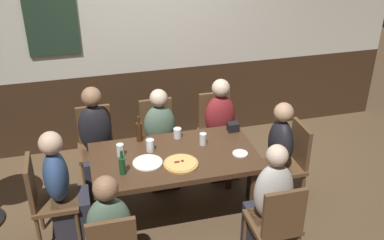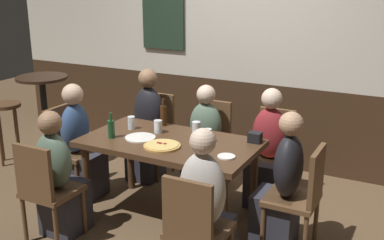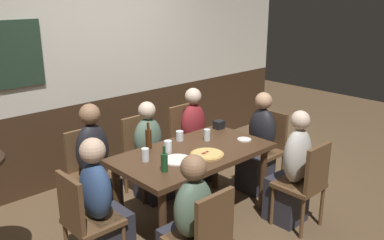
% 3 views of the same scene
% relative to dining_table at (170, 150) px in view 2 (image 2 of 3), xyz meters
% --- Properties ---
extents(ground_plane, '(12.00, 12.00, 0.00)m').
position_rel_dining_table_xyz_m(ground_plane, '(0.00, 0.00, -0.65)').
color(ground_plane, brown).
extents(wall_back, '(6.40, 0.13, 2.60)m').
position_rel_dining_table_xyz_m(wall_back, '(-0.01, 1.65, 0.65)').
color(wall_back, '#3D2819').
rests_on(wall_back, ground_plane).
extents(dining_table, '(1.53, 0.85, 0.74)m').
position_rel_dining_table_xyz_m(dining_table, '(0.00, 0.00, 0.00)').
color(dining_table, '#472D1C').
rests_on(dining_table, ground_plane).
extents(chair_right_far, '(0.40, 0.40, 0.88)m').
position_rel_dining_table_xyz_m(chair_right_far, '(0.68, 0.84, -0.15)').
color(chair_right_far, brown).
rests_on(chair_right_far, ground_plane).
extents(chair_right_near, '(0.40, 0.40, 0.88)m').
position_rel_dining_table_xyz_m(chair_right_near, '(0.68, -0.84, -0.15)').
color(chair_right_near, brown).
rests_on(chair_right_near, ground_plane).
extents(chair_left_near, '(0.40, 0.40, 0.88)m').
position_rel_dining_table_xyz_m(chair_left_near, '(-0.68, -0.84, -0.15)').
color(chair_left_near, brown).
rests_on(chair_left_near, ground_plane).
extents(chair_head_east, '(0.40, 0.40, 0.88)m').
position_rel_dining_table_xyz_m(chair_head_east, '(1.18, 0.00, -0.15)').
color(chair_head_east, brown).
rests_on(chair_head_east, ground_plane).
extents(chair_left_far, '(0.40, 0.40, 0.88)m').
position_rel_dining_table_xyz_m(chair_left_far, '(-0.68, 0.84, -0.15)').
color(chair_left_far, brown).
rests_on(chair_left_far, ground_plane).
extents(chair_head_west, '(0.40, 0.40, 0.88)m').
position_rel_dining_table_xyz_m(chair_head_west, '(-1.18, 0.00, -0.15)').
color(chair_head_west, brown).
rests_on(chair_head_west, ground_plane).
extents(chair_mid_far, '(0.40, 0.40, 0.88)m').
position_rel_dining_table_xyz_m(chair_mid_far, '(0.00, 0.84, -0.15)').
color(chair_mid_far, brown).
rests_on(chair_mid_far, ground_plane).
extents(person_right_far, '(0.34, 0.37, 1.13)m').
position_rel_dining_table_xyz_m(person_right_far, '(0.68, 0.68, -0.17)').
color(person_right_far, '#2D2D38').
rests_on(person_right_far, ground_plane).
extents(person_right_near, '(0.34, 0.37, 1.16)m').
position_rel_dining_table_xyz_m(person_right_near, '(0.68, -0.68, -0.16)').
color(person_right_near, '#2D2D38').
rests_on(person_right_near, ground_plane).
extents(person_left_near, '(0.34, 0.37, 1.11)m').
position_rel_dining_table_xyz_m(person_left_near, '(-0.68, -0.68, -0.19)').
color(person_left_near, '#2D2D38').
rests_on(person_left_near, ground_plane).
extents(person_head_east, '(0.37, 0.34, 1.14)m').
position_rel_dining_table_xyz_m(person_head_east, '(1.02, 0.00, -0.17)').
color(person_head_east, '#2D2D38').
rests_on(person_head_east, ground_plane).
extents(person_left_far, '(0.34, 0.37, 1.19)m').
position_rel_dining_table_xyz_m(person_left_far, '(-0.68, 0.68, -0.14)').
color(person_left_far, '#2D2D38').
rests_on(person_left_far, ground_plane).
extents(person_head_west, '(0.37, 0.34, 1.14)m').
position_rel_dining_table_xyz_m(person_head_west, '(-1.02, 0.00, -0.17)').
color(person_head_west, '#2D2D38').
rests_on(person_head_west, ground_plane).
extents(person_mid_far, '(0.34, 0.37, 1.09)m').
position_rel_dining_table_xyz_m(person_mid_far, '(-0.00, 0.67, -0.19)').
color(person_mid_far, '#2D2D38').
rests_on(person_mid_far, ground_plane).
extents(pizza, '(0.32, 0.32, 0.03)m').
position_rel_dining_table_xyz_m(pizza, '(0.02, -0.17, 0.10)').
color(pizza, tan).
rests_on(pizza, dining_table).
extents(beer_glass_half, '(0.08, 0.08, 0.12)m').
position_rel_dining_table_xyz_m(beer_glass_half, '(-0.20, 0.14, 0.14)').
color(beer_glass_half, silver).
rests_on(beer_glass_half, dining_table).
extents(tumbler_water, '(0.07, 0.07, 0.12)m').
position_rel_dining_table_xyz_m(tumbler_water, '(-0.48, 0.12, 0.14)').
color(tumbler_water, silver).
rests_on(tumbler_water, dining_table).
extents(tumbler_short, '(0.07, 0.07, 0.12)m').
position_rel_dining_table_xyz_m(tumbler_short, '(0.31, 0.12, 0.14)').
color(tumbler_short, silver).
rests_on(tumbler_short, dining_table).
extents(highball_clear, '(0.08, 0.08, 0.10)m').
position_rel_dining_table_xyz_m(highball_clear, '(0.10, 0.31, 0.13)').
color(highball_clear, silver).
rests_on(highball_clear, dining_table).
extents(beer_bottle_green, '(0.06, 0.06, 0.23)m').
position_rel_dining_table_xyz_m(beer_bottle_green, '(-0.50, -0.17, 0.18)').
color(beer_bottle_green, '#194723').
rests_on(beer_bottle_green, dining_table).
extents(beer_bottle_brown, '(0.06, 0.06, 0.27)m').
position_rel_dining_table_xyz_m(beer_bottle_brown, '(-0.27, 0.35, 0.19)').
color(beer_bottle_brown, '#42230F').
rests_on(beer_bottle_brown, dining_table).
extents(plate_white_large, '(0.27, 0.27, 0.01)m').
position_rel_dining_table_xyz_m(plate_white_large, '(-0.26, -0.07, 0.09)').
color(plate_white_large, white).
rests_on(plate_white_large, dining_table).
extents(plate_white_small, '(0.14, 0.14, 0.01)m').
position_rel_dining_table_xyz_m(plate_white_small, '(0.60, -0.13, 0.09)').
color(plate_white_small, white).
rests_on(plate_white_small, dining_table).
extents(condiment_caddy, '(0.11, 0.09, 0.09)m').
position_rel_dining_table_xyz_m(condiment_caddy, '(0.68, 0.30, 0.13)').
color(condiment_caddy, black).
rests_on(condiment_caddy, dining_table).
extents(side_bar_table, '(0.56, 0.56, 1.05)m').
position_rel_dining_table_xyz_m(side_bar_table, '(-1.87, 0.42, -0.03)').
color(side_bar_table, black).
rests_on(side_bar_table, ground_plane).
extents(bar_stool, '(0.34, 0.34, 0.72)m').
position_rel_dining_table_xyz_m(bar_stool, '(-2.32, 0.27, -0.09)').
color(bar_stool, '#513521').
rests_on(bar_stool, ground_plane).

